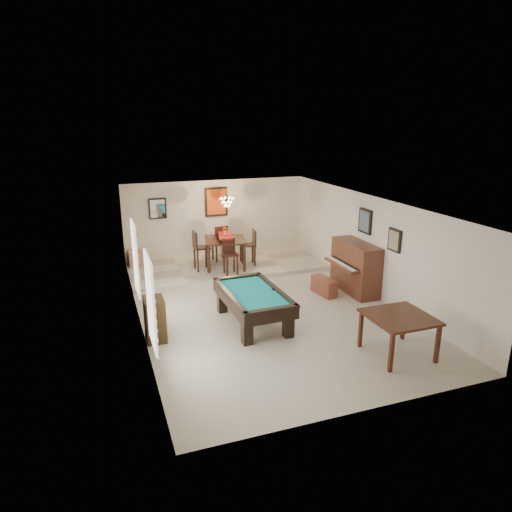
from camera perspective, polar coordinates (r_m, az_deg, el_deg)
ground_plane at (r=11.44m, az=1.02°, el=-6.39°), size 6.00×9.00×0.02m
wall_back at (r=15.15m, az=-4.98°, el=4.55°), size 6.00×0.04×2.60m
wall_front at (r=7.25m, az=13.88°, el=-9.87°), size 6.00×0.04×2.60m
wall_left at (r=10.37m, az=-14.67°, el=-1.71°), size 0.04×9.00×2.60m
wall_right at (r=12.33m, az=14.21°, el=1.26°), size 0.04×9.00×2.60m
ceiling at (r=10.69m, az=1.09°, el=6.58°), size 6.00×9.00×0.04m
dining_step at (r=14.31m, az=-3.57°, el=-1.30°), size 6.00×2.50×0.12m
window_left_front at (r=8.27m, az=-13.04°, el=-5.61°), size 0.06×1.00×1.70m
window_left_rear at (r=10.91m, az=-14.86°, el=-0.25°), size 0.06×1.00×1.70m
pool_table at (r=10.40m, az=-0.37°, el=-6.52°), size 1.27×2.28×0.75m
square_table at (r=9.51m, az=17.32°, el=-9.43°), size 1.20×1.20×0.83m
upright_piano at (r=12.41m, az=11.68°, el=-1.46°), size 0.91×1.63×1.36m
piano_bench at (r=12.27m, az=8.51°, el=-3.76°), size 0.42×0.85×0.45m
apothecary_chest at (r=9.89m, az=-12.53°, el=-7.73°), size 0.41×0.61×0.91m
dining_table at (r=13.93m, az=-3.86°, el=0.62°), size 1.45×1.45×1.01m
flower_vase at (r=13.77m, az=-3.91°, el=3.16°), size 0.19×0.19×0.26m
dining_chair_south at (r=13.25m, az=-3.19°, el=-0.14°), size 0.39×0.39×1.04m
dining_chair_north at (r=14.60m, az=-4.60°, el=1.66°), size 0.47×0.47×1.16m
dining_chair_west at (r=13.70m, az=-6.80°, el=0.68°), size 0.47×0.47×1.20m
dining_chair_east at (r=14.10m, az=-0.95°, el=1.07°), size 0.46×0.46×1.11m
corner_bench at (r=14.65m, az=-14.88°, el=-0.25°), size 0.41×0.51×0.44m
chandelier at (r=13.75m, az=-3.67°, el=7.15°), size 0.44×0.44×0.60m
back_painting at (r=15.00m, az=-4.99°, el=6.77°), size 0.75×0.06×0.95m
back_mirror at (r=14.66m, az=-12.21°, el=5.82°), size 0.55×0.06×0.65m
right_picture_upper at (r=12.41m, az=13.49°, el=4.27°), size 0.06×0.55×0.65m
right_picture_lower at (r=11.42m, az=16.93°, el=1.90°), size 0.06×0.45×0.55m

